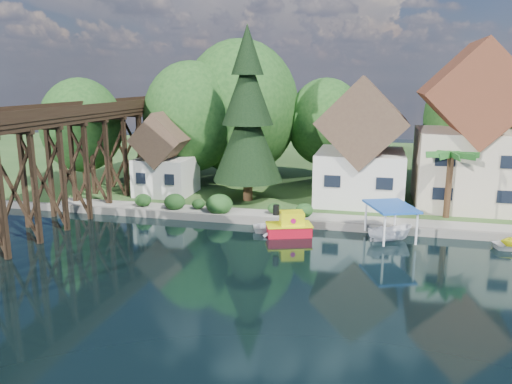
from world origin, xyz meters
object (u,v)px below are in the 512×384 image
conifer (248,118)px  palm_tree (451,156)px  shed (166,159)px  boat_white_a (281,226)px  house_left (361,150)px  tugboat (289,226)px  trestle_bridge (57,156)px  boat_canopy (390,226)px  house_center (470,137)px

conifer → palm_tree: (16.76, -1.91, -2.48)m
shed → boat_white_a: size_ratio=1.87×
house_left → conifer: (-9.79, -2.25, 2.74)m
house_left → tugboat: 11.98m
palm_tree → tugboat: (-11.57, -5.98, -4.69)m
boat_white_a → shed: bearing=41.3°
trestle_bridge → shed: (5.00, 9.33, -1.52)m
tugboat → boat_canopy: bearing=3.3°
boat_canopy → house_center: bearing=57.7°
trestle_bridge → house_left: bearing=25.2°
shed → tugboat: shed is taller
tugboat → boat_white_a: bearing=134.8°
house_left → tugboat: (-4.60, -10.14, -4.42)m
boat_white_a → house_center: bearing=-72.4°
house_left → house_center: house_center is taller
boat_canopy → trestle_bridge: bearing=-177.5°
palm_tree → conifer: bearing=173.5°
conifer → boat_canopy: bearing=-31.3°
trestle_bridge → boat_canopy: 25.89m
conifer → tugboat: size_ratio=4.14×
boat_white_a → boat_canopy: boat_canopy is taller
shed → boat_canopy: (20.52, -8.23, -2.71)m
tugboat → house_center: bearing=38.0°
shed → tugboat: bearing=-32.8°
conifer → house_center: bearing=8.3°
trestle_bridge → palm_tree: (29.97, 6.66, 0.05)m
palm_tree → boat_canopy: (-4.45, -5.57, -4.28)m
house_center → trestle_bridge: bearing=-160.5°
house_left → boat_canopy: bearing=-75.5°
house_center → house_left: bearing=-176.8°
house_left → conifer: size_ratio=0.72×
house_left → conifer: 10.41m
shed → house_left: bearing=4.8°
palm_tree → boat_white_a: 14.29m
house_center → palm_tree: house_center is taller
house_left → boat_canopy: 10.83m
house_center → boat_white_a: bearing=-145.6°
tugboat → boat_white_a: tugboat is taller
house_center → boat_canopy: 13.22m
boat_white_a → house_left: bearing=-46.8°
palm_tree → tugboat: size_ratio=1.52×
house_left → shed: bearing=-175.2°
boat_canopy → conifer: bearing=148.7°
shed → palm_tree: size_ratio=1.40×
house_center → palm_tree: bearing=-113.5°
conifer → boat_white_a: bearing=-58.2°
trestle_bridge → shed: size_ratio=5.63×
trestle_bridge → tugboat: 18.98m
house_center → tugboat: bearing=-142.0°
house_center → shed: size_ratio=1.77×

